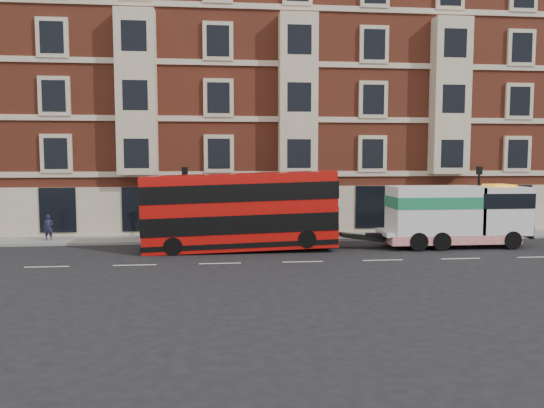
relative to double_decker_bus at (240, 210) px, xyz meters
The scene contains 8 objects.
ground 4.99m from the double_decker_bus, 49.47° to the right, with size 120.00×120.00×0.00m, color black.
sidewalk 5.47m from the double_decker_bus, 54.73° to the left, with size 90.00×3.00×0.15m, color slate.
victorian_terrace 14.42m from the double_decker_bus, 73.66° to the left, with size 45.00×12.00×20.40m.
lamp_post_west 4.20m from the double_decker_bus, 137.83° to the left, with size 0.35×0.15×4.35m.
lamp_post_east 15.17m from the double_decker_bus, 10.66° to the left, with size 0.35×0.15×4.35m.
double_decker_bus is the anchor object (origin of this frame).
tow_truck 12.06m from the double_decker_bus, ahead, with size 8.29×2.45×3.46m.
pedestrian 11.93m from the double_decker_bus, 161.02° to the left, with size 0.56×0.37×1.54m, color #1A1C35.
Camera 1 is at (-4.03, -25.09, 5.04)m, focal length 35.00 mm.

